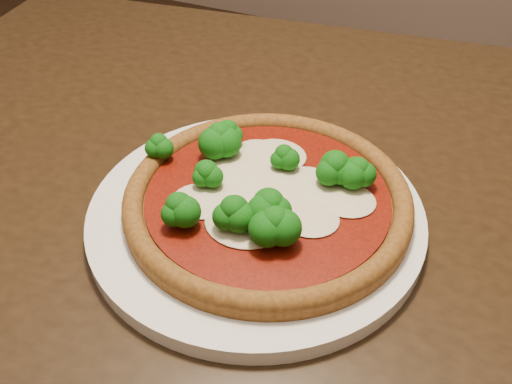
% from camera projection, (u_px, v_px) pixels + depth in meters
% --- Properties ---
extents(dining_table, '(1.21, 0.99, 0.75)m').
position_uv_depth(dining_table, '(256.00, 235.00, 0.73)').
color(dining_table, black).
rests_on(dining_table, floor).
extents(plate, '(0.35, 0.35, 0.02)m').
position_uv_depth(plate, '(256.00, 214.00, 0.60)').
color(plate, white).
rests_on(plate, dining_table).
extents(pizza, '(0.30, 0.30, 0.06)m').
position_uv_depth(pizza, '(265.00, 194.00, 0.58)').
color(pizza, brown).
rests_on(pizza, plate).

